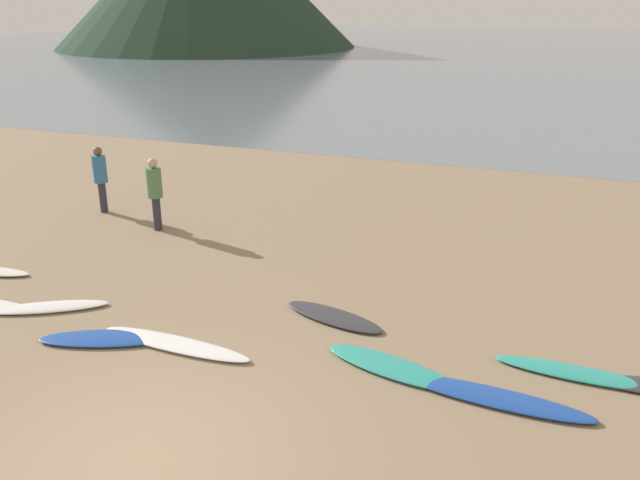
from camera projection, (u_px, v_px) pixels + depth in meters
The scene contains 11 objects.
ground_plane at pixel (372, 220), 16.64m from camera, with size 120.00×120.00×0.20m, color #8C7559.
ocean_water at pixel (533, 51), 65.61m from camera, with size 140.00×100.00×0.01m, color slate.
surfboard_2 at pixel (49, 307), 11.66m from camera, with size 2.05×0.46×0.09m, color white.
surfboard_3 at pixel (106, 338), 10.60m from camera, with size 2.12×0.59×0.09m, color #1E479E.
surfboard_4 at pixel (175, 344), 10.43m from camera, with size 2.68×0.47×0.09m, color white.
surfboard_5 at pixel (334, 317), 11.32m from camera, with size 1.92×0.57×0.09m, color #333338.
surfboard_6 at pixel (390, 366), 9.80m from camera, with size 2.13×0.60×0.09m, color teal.
surfboard_7 at pixel (496, 398), 9.04m from camera, with size 2.64×0.51×0.09m, color #1E479E.
surfboard_8 at pixel (575, 373), 9.64m from camera, with size 2.29×0.46×0.09m, color teal.
person_0 at pixel (155, 188), 15.30m from camera, with size 0.35×0.35×1.73m.
person_1 at pixel (100, 174), 16.59m from camera, with size 0.34×0.34×1.70m.
Camera 1 is at (4.38, -5.21, 5.22)m, focal length 37.08 mm.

